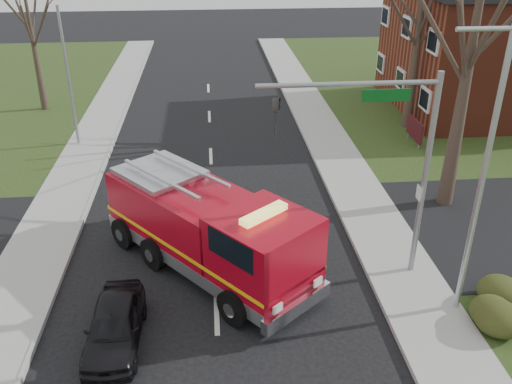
{
  "coord_description": "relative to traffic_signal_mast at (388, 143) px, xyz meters",
  "views": [
    {
      "loc": [
        0.04,
        -12.89,
        10.62
      ],
      "look_at": [
        1.54,
        3.97,
        2.0
      ],
      "focal_mm": 38.0,
      "sensor_mm": 36.0,
      "label": 1
    }
  ],
  "objects": [
    {
      "name": "ground",
      "position": [
        -5.21,
        -1.5,
        -4.71
      ],
      "size": [
        120.0,
        120.0,
        0.0
      ],
      "primitive_type": "plane",
      "color": "black",
      "rests_on": "ground"
    },
    {
      "name": "sidewalk_right",
      "position": [
        0.99,
        -1.5,
        -4.63
      ],
      "size": [
        2.4,
        80.0,
        0.15
      ],
      "primitive_type": "cube",
      "color": "gray",
      "rests_on": "ground"
    },
    {
      "name": "sidewalk_left",
      "position": [
        -11.41,
        -1.5,
        -4.63
      ],
      "size": [
        2.4,
        80.0,
        0.15
      ],
      "primitive_type": "cube",
      "color": "gray",
      "rests_on": "ground"
    },
    {
      "name": "health_center_sign",
      "position": [
        5.29,
        11.0,
        -3.83
      ],
      "size": [
        0.12,
        2.0,
        1.4
      ],
      "color": "#430F17",
      "rests_on": "ground"
    },
    {
      "name": "bare_tree_near",
      "position": [
        4.29,
        4.5,
        2.71
      ],
      "size": [
        6.0,
        6.0,
        12.0
      ],
      "color": "#34261E",
      "rests_on": "ground"
    },
    {
      "name": "bare_tree_far",
      "position": [
        5.79,
        13.5,
        1.78
      ],
      "size": [
        5.25,
        5.25,
        10.5
      ],
      "color": "#34261E",
      "rests_on": "ground"
    },
    {
      "name": "bare_tree_left",
      "position": [
        -15.21,
        18.5,
        0.86
      ],
      "size": [
        4.5,
        4.5,
        9.0
      ],
      "color": "#34261E",
      "rests_on": "ground"
    },
    {
      "name": "traffic_signal_mast",
      "position": [
        0.0,
        0.0,
        0.0
      ],
      "size": [
        5.29,
        0.18,
        6.8
      ],
      "color": "gray",
      "rests_on": "ground"
    },
    {
      "name": "streetlight_pole",
      "position": [
        1.93,
        -2.0,
        -0.16
      ],
      "size": [
        1.48,
        0.16,
        8.4
      ],
      "color": "#B7BABF",
      "rests_on": "ground"
    },
    {
      "name": "utility_pole_far",
      "position": [
        -12.01,
        12.5,
        -1.21
      ],
      "size": [
        0.14,
        0.14,
        7.0
      ],
      "primitive_type": "cylinder",
      "color": "gray",
      "rests_on": "ground"
    },
    {
      "name": "fire_engine",
      "position": [
        -5.34,
        0.86,
        -3.26
      ],
      "size": [
        7.11,
        7.81,
        3.19
      ],
      "rotation": [
        0.0,
        0.0,
        0.69
      ],
      "color": "#9E0717",
      "rests_on": "ground"
    },
    {
      "name": "parked_car_maroon",
      "position": [
        -8.02,
        -2.5,
        -4.1
      ],
      "size": [
        1.5,
        3.61,
        1.22
      ],
      "primitive_type": "imported",
      "rotation": [
        0.0,
        0.0,
        -0.02
      ],
      "color": "black",
      "rests_on": "ground"
    }
  ]
}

